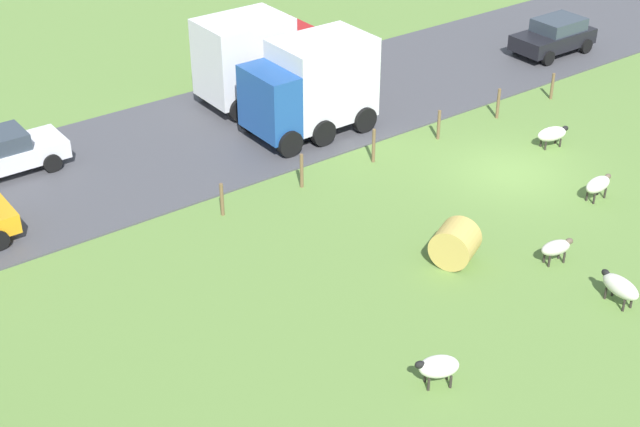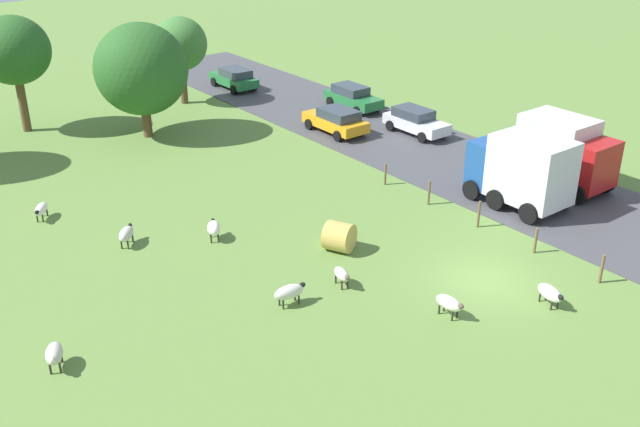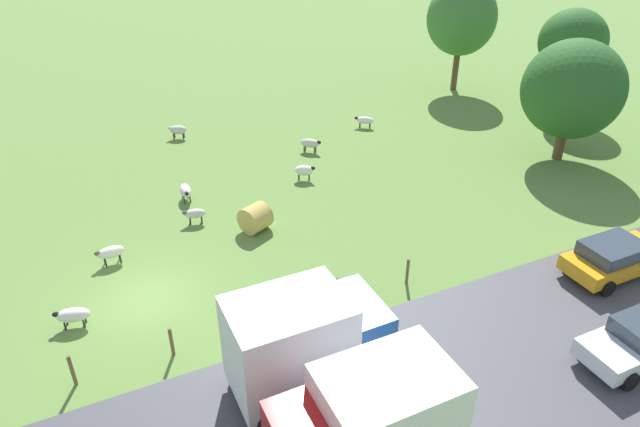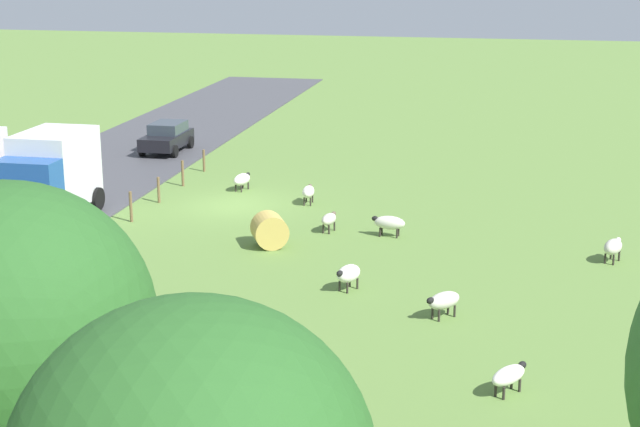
{
  "view_description": "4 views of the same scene",
  "coord_description": "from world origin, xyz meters",
  "px_view_note": "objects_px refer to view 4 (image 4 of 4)",
  "views": [
    {
      "loc": [
        -18.41,
        21.66,
        14.85
      ],
      "look_at": [
        -0.75,
        8.66,
        1.78
      ],
      "focal_mm": 51.41,
      "sensor_mm": 36.0,
      "label": 1
    },
    {
      "loc": [
        -19.87,
        -15.32,
        14.34
      ],
      "look_at": [
        -3.25,
        6.18,
        1.5
      ],
      "focal_mm": 40.6,
      "sensor_mm": 36.0,
      "label": 2
    },
    {
      "loc": [
        18.06,
        -1.3,
        13.58
      ],
      "look_at": [
        -0.1,
        7.29,
        1.84
      ],
      "focal_mm": 31.62,
      "sensor_mm": 36.0,
      "label": 3
    },
    {
      "loc": [
        -11.66,
        38.49,
        10.71
      ],
      "look_at": [
        -5.03,
        6.75,
        1.76
      ],
      "focal_mm": 54.71,
      "sensor_mm": 36.0,
      "label": 4
    }
  ],
  "objects_px": {
    "sheep_3": "(348,274)",
    "car_4": "(167,137)",
    "sheep_7": "(613,247)",
    "sheep_5": "(329,219)",
    "truck_1": "(50,174)",
    "sheep_6": "(509,375)",
    "sheep_0": "(389,223)",
    "sheep_1": "(242,179)",
    "sheep_4": "(308,192)",
    "hay_bale_0": "(270,230)",
    "sheep_2": "(444,301)",
    "tree_1": "(8,327)"
  },
  "relations": [
    {
      "from": "sheep_4",
      "to": "truck_1",
      "type": "distance_m",
      "value": 10.66
    },
    {
      "from": "sheep_1",
      "to": "car_4",
      "type": "distance_m",
      "value": 9.5
    },
    {
      "from": "tree_1",
      "to": "truck_1",
      "type": "height_order",
      "value": "tree_1"
    },
    {
      "from": "sheep_0",
      "to": "sheep_7",
      "type": "xyz_separation_m",
      "value": [
        -8.08,
        1.49,
        0.02
      ]
    },
    {
      "from": "sheep_5",
      "to": "tree_1",
      "type": "bearing_deg",
      "value": 84.98
    },
    {
      "from": "sheep_2",
      "to": "tree_1",
      "type": "height_order",
      "value": "tree_1"
    },
    {
      "from": "sheep_4",
      "to": "sheep_5",
      "type": "xyz_separation_m",
      "value": [
        -1.69,
        3.94,
        -0.04
      ]
    },
    {
      "from": "sheep_4",
      "to": "hay_bale_0",
      "type": "xyz_separation_m",
      "value": [
        0.07,
        6.27,
        0.09
      ]
    },
    {
      "from": "sheep_2",
      "to": "sheep_7",
      "type": "relative_size",
      "value": 1.0
    },
    {
      "from": "sheep_5",
      "to": "truck_1",
      "type": "height_order",
      "value": "truck_1"
    },
    {
      "from": "sheep_7",
      "to": "hay_bale_0",
      "type": "bearing_deg",
      "value": 3.26
    },
    {
      "from": "sheep_7",
      "to": "car_4",
      "type": "height_order",
      "value": "car_4"
    },
    {
      "from": "sheep_1",
      "to": "sheep_6",
      "type": "bearing_deg",
      "value": 123.33
    },
    {
      "from": "sheep_4",
      "to": "sheep_5",
      "type": "relative_size",
      "value": 1.1
    },
    {
      "from": "sheep_6",
      "to": "hay_bale_0",
      "type": "bearing_deg",
      "value": -50.12
    },
    {
      "from": "sheep_4",
      "to": "sheep_5",
      "type": "bearing_deg",
      "value": 113.21
    },
    {
      "from": "sheep_1",
      "to": "sheep_4",
      "type": "xyz_separation_m",
      "value": [
        -3.45,
        1.74,
        0.03
      ]
    },
    {
      "from": "sheep_7",
      "to": "sheep_5",
      "type": "bearing_deg",
      "value": -8.93
    },
    {
      "from": "sheep_3",
      "to": "car_4",
      "type": "xyz_separation_m",
      "value": [
        13.27,
        -19.2,
        0.3
      ]
    },
    {
      "from": "sheep_1",
      "to": "hay_bale_0",
      "type": "relative_size",
      "value": 1.04
    },
    {
      "from": "sheep_3",
      "to": "truck_1",
      "type": "height_order",
      "value": "truck_1"
    },
    {
      "from": "sheep_6",
      "to": "car_4",
      "type": "distance_m",
      "value": 31.71
    },
    {
      "from": "sheep_6",
      "to": "sheep_0",
      "type": "bearing_deg",
      "value": -69.65
    },
    {
      "from": "sheep_2",
      "to": "truck_1",
      "type": "bearing_deg",
      "value": -24.9
    },
    {
      "from": "hay_bale_0",
      "to": "car_4",
      "type": "distance_m",
      "value": 17.96
    },
    {
      "from": "sheep_4",
      "to": "truck_1",
      "type": "relative_size",
      "value": 0.26
    },
    {
      "from": "sheep_7",
      "to": "truck_1",
      "type": "distance_m",
      "value": 21.75
    },
    {
      "from": "sheep_3",
      "to": "sheep_5",
      "type": "relative_size",
      "value": 1.04
    },
    {
      "from": "sheep_4",
      "to": "car_4",
      "type": "height_order",
      "value": "car_4"
    },
    {
      "from": "sheep_3",
      "to": "sheep_5",
      "type": "xyz_separation_m",
      "value": [
        1.9,
        -6.36,
        -0.06
      ]
    },
    {
      "from": "sheep_3",
      "to": "sheep_6",
      "type": "height_order",
      "value": "sheep_3"
    },
    {
      "from": "hay_bale_0",
      "to": "car_4",
      "type": "bearing_deg",
      "value": -57.64
    },
    {
      "from": "sheep_4",
      "to": "sheep_2",
      "type": "bearing_deg",
      "value": 119.26
    },
    {
      "from": "truck_1",
      "to": "sheep_5",
      "type": "bearing_deg",
      "value": -177.08
    },
    {
      "from": "sheep_0",
      "to": "sheep_7",
      "type": "bearing_deg",
      "value": 169.54
    },
    {
      "from": "sheep_2",
      "to": "sheep_7",
      "type": "xyz_separation_m",
      "value": [
        -5.34,
        -6.52,
        0.01
      ]
    },
    {
      "from": "sheep_6",
      "to": "truck_1",
      "type": "relative_size",
      "value": 0.26
    },
    {
      "from": "sheep_0",
      "to": "truck_1",
      "type": "height_order",
      "value": "truck_1"
    },
    {
      "from": "truck_1",
      "to": "car_4",
      "type": "relative_size",
      "value": 1.21
    },
    {
      "from": "sheep_3",
      "to": "hay_bale_0",
      "type": "bearing_deg",
      "value": -47.75
    },
    {
      "from": "sheep_1",
      "to": "truck_1",
      "type": "height_order",
      "value": "truck_1"
    },
    {
      "from": "sheep_6",
      "to": "sheep_7",
      "type": "bearing_deg",
      "value": -106.46
    },
    {
      "from": "sheep_5",
      "to": "car_4",
      "type": "height_order",
      "value": "car_4"
    },
    {
      "from": "sheep_0",
      "to": "sheep_4",
      "type": "distance_m",
      "value": 5.75
    },
    {
      "from": "tree_1",
      "to": "sheep_4",
      "type": "bearing_deg",
      "value": -90.28
    },
    {
      "from": "sheep_2",
      "to": "truck_1",
      "type": "height_order",
      "value": "truck_1"
    },
    {
      "from": "truck_1",
      "to": "sheep_1",
      "type": "bearing_deg",
      "value": -134.35
    },
    {
      "from": "sheep_7",
      "to": "car_4",
      "type": "xyz_separation_m",
      "value": [
        21.81,
        -14.48,
        0.3
      ]
    },
    {
      "from": "sheep_0",
      "to": "car_4",
      "type": "xyz_separation_m",
      "value": [
        13.73,
        -12.99,
        0.32
      ]
    },
    {
      "from": "sheep_1",
      "to": "sheep_4",
      "type": "relative_size",
      "value": 1.08
    }
  ]
}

